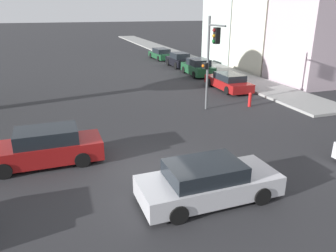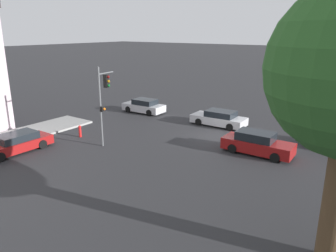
% 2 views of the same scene
% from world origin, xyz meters
% --- Properties ---
extents(ground_plane, '(300.00, 300.00, 0.00)m').
position_xyz_m(ground_plane, '(0.00, 0.00, 0.00)').
color(ground_plane, '#28282B').
extents(sidewalk_strip, '(3.44, 60.00, 0.16)m').
position_xyz_m(sidewalk_strip, '(12.33, 33.34, 0.08)').
color(sidewalk_strip, gray).
rests_on(sidewalk_strip, ground_plane).
extents(rowhouse_backdrop, '(8.09, 19.21, 12.75)m').
position_xyz_m(rowhouse_backdrop, '(17.94, 17.66, 5.94)').
color(rowhouse_backdrop, '#B29EA8').
rests_on(rowhouse_backdrop, ground_plane).
extents(traffic_signal, '(0.69, 1.73, 5.56)m').
position_xyz_m(traffic_signal, '(5.50, 6.62, 3.59)').
color(traffic_signal, '#515456').
rests_on(traffic_signal, ground_plane).
extents(crossing_car_2, '(4.60, 1.88, 1.48)m').
position_xyz_m(crossing_car_2, '(-3.93, 2.08, 0.70)').
color(crossing_car_2, maroon).
rests_on(crossing_car_2, ground_plane).
extents(crossing_car_3, '(4.68, 2.08, 1.32)m').
position_xyz_m(crossing_car_3, '(1.14, -2.42, 0.63)').
color(crossing_car_3, '#B7B7BC').
rests_on(crossing_car_3, ground_plane).
extents(parked_car_0, '(1.91, 4.79, 1.27)m').
position_xyz_m(parked_car_0, '(9.34, 11.19, 0.61)').
color(parked_car_0, maroon).
rests_on(parked_car_0, ground_plane).
extents(parked_car_1, '(2.02, 4.33, 1.54)m').
position_xyz_m(parked_car_1, '(9.44, 17.26, 0.73)').
color(parked_car_1, '#194728').
rests_on(parked_car_1, ground_plane).
extents(parked_car_2, '(1.84, 4.08, 1.52)m').
position_xyz_m(parked_car_2, '(9.43, 22.18, 0.72)').
color(parked_car_2, black).
rests_on(parked_car_2, ground_plane).
extents(parked_car_3, '(1.97, 4.78, 1.33)m').
position_xyz_m(parked_car_3, '(9.28, 28.19, 0.63)').
color(parked_car_3, '#194728').
rests_on(parked_car_3, ground_plane).
extents(fire_hydrant, '(0.22, 0.22, 0.92)m').
position_xyz_m(fire_hydrant, '(8.37, 6.56, 0.49)').
color(fire_hydrant, red).
rests_on(fire_hydrant, ground_plane).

